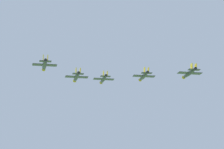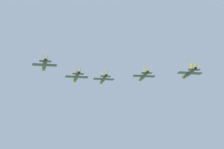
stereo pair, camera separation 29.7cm
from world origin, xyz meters
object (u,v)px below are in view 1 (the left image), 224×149
at_px(jet_right_outer, 189,73).
at_px(jet_right_wingman, 144,76).
at_px(jet_left_wingman, 76,77).
at_px(jet_left_outer, 45,65).
at_px(jet_lead, 103,79).

bearing_deg(jet_right_outer, jet_right_wingman, 40.02).
height_order(jet_left_wingman, jet_left_outer, jet_left_wingman).
relative_size(jet_lead, jet_left_outer, 1.01).
relative_size(jet_left_wingman, jet_right_outer, 0.98).
bearing_deg(jet_left_outer, jet_left_wingman, -39.47).
bearing_deg(jet_right_wingman, jet_right_outer, -138.56).
xyz_separation_m(jet_right_wingman, jet_left_outer, (15.40, -50.95, -2.31)).
relative_size(jet_left_outer, jet_right_outer, 0.96).
distance_m(jet_right_wingman, jet_right_outer, 25.64).
xyz_separation_m(jet_left_outer, jet_right_outer, (5.29, 65.86, -0.33)).
height_order(jet_lead, jet_left_outer, jet_lead).
height_order(jet_right_wingman, jet_left_outer, jet_right_wingman).
bearing_deg(jet_right_outer, jet_left_outer, 89.65).
height_order(jet_lead, jet_right_wingman, jet_lead).
bearing_deg(jet_left_outer, jet_right_outer, -89.11).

